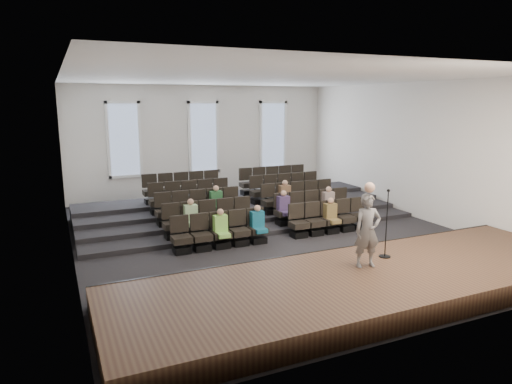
# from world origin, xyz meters

# --- Properties ---
(ground) EXTENTS (14.00, 14.00, 0.00)m
(ground) POSITION_xyz_m (0.00, 0.00, 0.00)
(ground) COLOR black
(ground) RESTS_ON ground
(ceiling) EXTENTS (12.00, 14.00, 0.02)m
(ceiling) POSITION_xyz_m (0.00, 0.00, 5.01)
(ceiling) COLOR white
(ceiling) RESTS_ON ground
(wall_back) EXTENTS (12.00, 0.04, 5.00)m
(wall_back) POSITION_xyz_m (0.00, 7.02, 2.50)
(wall_back) COLOR silver
(wall_back) RESTS_ON ground
(wall_front) EXTENTS (12.00, 0.04, 5.00)m
(wall_front) POSITION_xyz_m (0.00, -7.02, 2.50)
(wall_front) COLOR silver
(wall_front) RESTS_ON ground
(wall_left) EXTENTS (0.04, 14.00, 5.00)m
(wall_left) POSITION_xyz_m (-6.02, 0.00, 2.50)
(wall_left) COLOR silver
(wall_left) RESTS_ON ground
(wall_right) EXTENTS (0.04, 14.00, 5.00)m
(wall_right) POSITION_xyz_m (6.02, 0.00, 2.50)
(wall_right) COLOR silver
(wall_right) RESTS_ON ground
(stage) EXTENTS (11.80, 3.60, 0.50)m
(stage) POSITION_xyz_m (0.00, -5.10, 0.25)
(stage) COLOR #46301E
(stage) RESTS_ON ground
(stage_lip) EXTENTS (11.80, 0.06, 0.52)m
(stage_lip) POSITION_xyz_m (0.00, -3.33, 0.25)
(stage_lip) COLOR black
(stage_lip) RESTS_ON ground
(risers) EXTENTS (11.80, 4.80, 0.60)m
(risers) POSITION_xyz_m (0.00, 3.17, 0.20)
(risers) COLOR black
(risers) RESTS_ON ground
(seating_rows) EXTENTS (6.80, 4.70, 1.67)m
(seating_rows) POSITION_xyz_m (-0.00, 1.54, 0.68)
(seating_rows) COLOR black
(seating_rows) RESTS_ON ground
(windows) EXTENTS (8.44, 0.10, 3.24)m
(windows) POSITION_xyz_m (0.00, 6.95, 2.70)
(windows) COLOR white
(windows) RESTS_ON wall_back
(audience) EXTENTS (5.45, 2.64, 1.10)m
(audience) POSITION_xyz_m (0.00, 0.32, 0.81)
(audience) COLOR #8DD756
(audience) RESTS_ON seating_rows
(speaker) EXTENTS (0.70, 0.53, 1.73)m
(speaker) POSITION_xyz_m (0.19, -4.72, 1.36)
(speaker) COLOR #65615F
(speaker) RESTS_ON stage
(mic_stand) EXTENTS (0.29, 0.29, 1.72)m
(mic_stand) POSITION_xyz_m (1.03, -4.38, 1.01)
(mic_stand) COLOR black
(mic_stand) RESTS_ON stage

